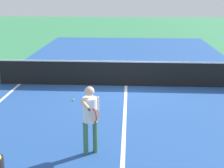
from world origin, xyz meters
name	(u,v)px	position (x,y,z in m)	size (l,w,h in m)	color
ground_plane	(126,86)	(0.00, 0.00, 0.00)	(60.00, 60.00, 0.00)	#337F51
court_surface_inbounds	(126,86)	(0.00, 0.00, 0.00)	(10.62, 24.40, 0.00)	#234C93
line_center_service	(125,119)	(0.00, -3.20, 0.00)	(0.10, 6.40, 0.01)	white
net	(126,73)	(0.00, 0.00, 0.49)	(9.83, 0.09, 1.07)	#33383D
player_near	(90,113)	(-0.72, -5.22, 0.96)	(0.50, 1.16, 1.56)	#3F7247
tennis_ball_near_net	(73,100)	(-1.72, -1.77, 0.03)	(0.07, 0.07, 0.07)	#CCE033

